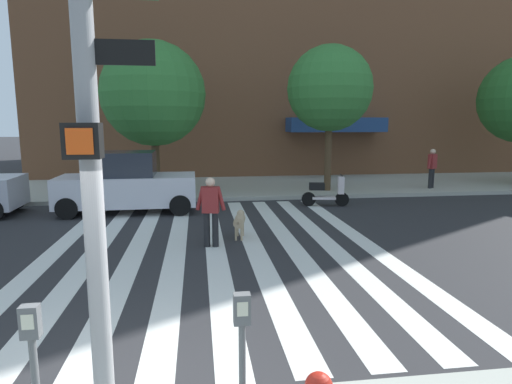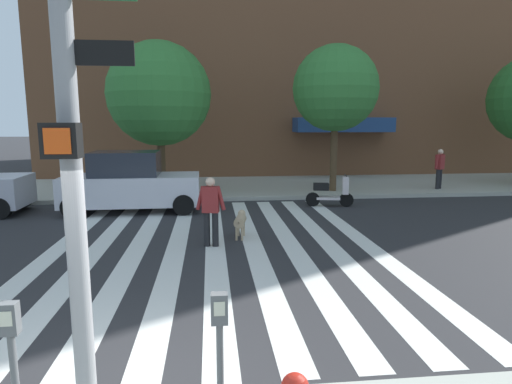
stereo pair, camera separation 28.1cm
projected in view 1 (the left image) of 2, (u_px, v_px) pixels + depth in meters
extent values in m
plane|color=#2B2B2D|center=(170.00, 248.00, 9.99)|extent=(160.00, 160.00, 0.00)
cube|color=#A5A497|center=(182.00, 188.00, 18.57)|extent=(80.00, 6.00, 0.15)
cube|color=silver|center=(54.00, 252.00, 9.65)|extent=(0.45, 10.96, 0.01)
cube|color=silver|center=(96.00, 251.00, 9.77)|extent=(0.45, 10.96, 0.01)
cube|color=silver|center=(137.00, 249.00, 9.89)|extent=(0.45, 10.96, 0.01)
cube|color=silver|center=(176.00, 248.00, 10.01)|extent=(0.45, 10.96, 0.01)
cube|color=silver|center=(215.00, 246.00, 10.13)|extent=(0.45, 10.96, 0.01)
cube|color=silver|center=(253.00, 245.00, 10.25)|extent=(0.45, 10.96, 0.01)
cube|color=silver|center=(290.00, 243.00, 10.37)|extent=(0.45, 10.96, 0.01)
cube|color=silver|center=(326.00, 242.00, 10.49)|extent=(0.45, 10.96, 0.01)
cube|color=silver|center=(362.00, 241.00, 10.61)|extent=(0.45, 10.96, 0.01)
cube|color=navy|center=(335.00, 125.00, 21.48)|extent=(4.83, 1.60, 0.70)
cylinder|color=gray|center=(87.00, 103.00, 3.50)|extent=(0.18, 0.18, 5.80)
cube|color=black|center=(83.00, 141.00, 3.36)|extent=(0.28, 0.18, 0.28)
cube|color=#E54C14|center=(79.00, 141.00, 3.26)|extent=(0.20, 0.01, 0.20)
cube|color=black|center=(120.00, 52.00, 3.48)|extent=(0.56, 0.03, 0.20)
cube|color=#515456|center=(30.00, 322.00, 3.31)|extent=(0.14, 0.10, 0.26)
cube|color=beige|center=(27.00, 322.00, 3.26)|extent=(0.09, 0.01, 0.12)
cube|color=#515456|center=(242.00, 309.00, 3.53)|extent=(0.14, 0.10, 0.26)
cube|color=beige|center=(243.00, 309.00, 3.48)|extent=(0.09, 0.01, 0.12)
cylinder|color=black|center=(14.00, 200.00, 14.35)|extent=(0.67, 0.24, 0.66)
cube|color=silver|center=(128.00, 190.00, 13.91)|extent=(4.33, 1.88, 0.94)
cube|color=#232833|center=(121.00, 164.00, 13.74)|extent=(2.11, 1.64, 0.77)
cylinder|color=black|center=(181.00, 196.00, 15.03)|extent=(0.66, 0.23, 0.66)
cylinder|color=black|center=(180.00, 205.00, 13.40)|extent=(0.66, 0.23, 0.66)
cylinder|color=black|center=(81.00, 199.00, 14.54)|extent=(0.66, 0.23, 0.66)
cylinder|color=black|center=(67.00, 208.00, 12.91)|extent=(0.66, 0.23, 0.66)
cylinder|color=black|center=(342.00, 199.00, 14.91)|extent=(0.49, 0.18, 0.48)
cylinder|color=black|center=(309.00, 199.00, 14.96)|extent=(0.50, 0.22, 0.48)
cube|color=silver|center=(324.00, 198.00, 14.93)|extent=(0.84, 0.46, 0.08)
cube|color=black|center=(317.00, 186.00, 14.88)|extent=(0.57, 0.39, 0.24)
cube|color=silver|center=(341.00, 185.00, 14.83)|extent=(0.25, 0.31, 0.60)
cylinder|color=black|center=(341.00, 175.00, 14.78)|extent=(0.13, 0.50, 0.04)
cylinder|color=#4C3823|center=(156.00, 158.00, 16.77)|extent=(0.31, 0.31, 2.71)
sphere|color=#337533|center=(153.00, 94.00, 16.37)|extent=(3.97, 3.97, 3.97)
cylinder|color=#4C3823|center=(328.00, 152.00, 17.23)|extent=(0.27, 0.27, 3.11)
sphere|color=#337533|center=(330.00, 88.00, 16.83)|extent=(3.34, 3.34, 3.34)
cylinder|color=black|center=(207.00, 230.00, 10.06)|extent=(0.17, 0.17, 0.82)
cylinder|color=black|center=(215.00, 230.00, 10.05)|extent=(0.17, 0.17, 0.82)
cube|color=maroon|center=(211.00, 200.00, 9.94)|extent=(0.42, 0.30, 0.60)
cylinder|color=maroon|center=(200.00, 198.00, 9.95)|extent=(0.24, 0.13, 0.57)
cylinder|color=maroon|center=(221.00, 198.00, 9.92)|extent=(0.24, 0.13, 0.57)
sphere|color=beige|center=(210.00, 182.00, 9.87)|extent=(0.26, 0.26, 0.22)
cylinder|color=tan|center=(239.00, 221.00, 10.77)|extent=(0.37, 0.64, 0.26)
sphere|color=tan|center=(241.00, 214.00, 11.13)|extent=(0.23, 0.23, 0.20)
cylinder|color=tan|center=(238.00, 223.00, 10.37)|extent=(0.08, 0.24, 0.16)
cylinder|color=tan|center=(237.00, 230.00, 11.03)|extent=(0.07, 0.07, 0.32)
cylinder|color=tan|center=(243.00, 230.00, 11.02)|extent=(0.07, 0.07, 0.32)
cylinder|color=tan|center=(236.00, 234.00, 10.61)|extent=(0.07, 0.07, 0.32)
cylinder|color=tan|center=(242.00, 234.00, 10.61)|extent=(0.07, 0.07, 0.32)
cylinder|color=black|center=(432.00, 178.00, 18.07)|extent=(0.21, 0.21, 0.82)
cylinder|color=black|center=(430.00, 179.00, 17.94)|extent=(0.21, 0.21, 0.82)
cube|color=maroon|center=(432.00, 161.00, 17.89)|extent=(0.45, 0.42, 0.60)
cylinder|color=maroon|center=(435.00, 160.00, 18.05)|extent=(0.23, 0.20, 0.57)
cylinder|color=maroon|center=(430.00, 161.00, 17.72)|extent=(0.23, 0.20, 0.57)
sphere|color=beige|center=(433.00, 151.00, 17.82)|extent=(0.31, 0.31, 0.22)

